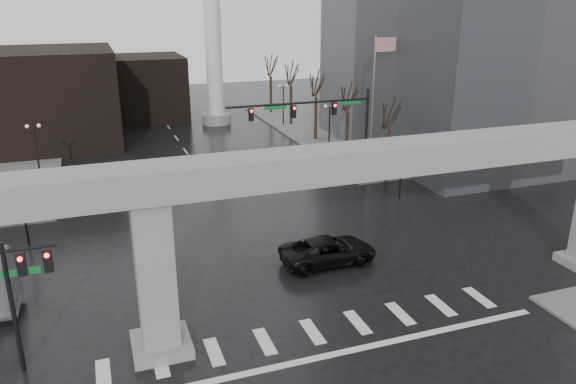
% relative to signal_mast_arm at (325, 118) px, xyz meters
% --- Properties ---
extents(ground, '(160.00, 160.00, 0.00)m').
position_rel_signal_mast_arm_xyz_m(ground, '(-8.99, -18.80, -5.83)').
color(ground, black).
rests_on(ground, ground).
extents(sidewalk_ne, '(28.00, 36.00, 0.15)m').
position_rel_signal_mast_arm_xyz_m(sidewalk_ne, '(17.01, 17.20, -5.75)').
color(sidewalk_ne, slate).
rests_on(sidewalk_ne, ground).
extents(elevated_guideway, '(48.00, 2.60, 8.70)m').
position_rel_signal_mast_arm_xyz_m(elevated_guideway, '(-7.73, -18.80, 1.05)').
color(elevated_guideway, gray).
rests_on(elevated_guideway, ground).
extents(building_far_left, '(16.00, 14.00, 10.00)m').
position_rel_signal_mast_arm_xyz_m(building_far_left, '(-22.99, 23.20, -0.83)').
color(building_far_left, black).
rests_on(building_far_left, ground).
extents(building_far_mid, '(10.00, 10.00, 8.00)m').
position_rel_signal_mast_arm_xyz_m(building_far_mid, '(-10.99, 33.20, -1.83)').
color(building_far_mid, black).
rests_on(building_far_mid, ground).
extents(smokestack, '(3.60, 3.60, 30.00)m').
position_rel_signal_mast_arm_xyz_m(smokestack, '(-2.99, 27.20, 7.52)').
color(smokestack, silver).
rests_on(smokestack, ground).
extents(signal_mast_arm, '(12.12, 0.43, 8.00)m').
position_rel_signal_mast_arm_xyz_m(signal_mast_arm, '(0.00, 0.00, 0.00)').
color(signal_mast_arm, black).
rests_on(signal_mast_arm, ground).
extents(signal_left_pole, '(2.30, 0.30, 6.00)m').
position_rel_signal_mast_arm_xyz_m(signal_left_pole, '(-21.24, -18.30, -1.76)').
color(signal_left_pole, black).
rests_on(signal_left_pole, ground).
extents(flagpole_assembly, '(2.06, 0.12, 12.00)m').
position_rel_signal_mast_arm_xyz_m(flagpole_assembly, '(6.30, 3.20, 1.70)').
color(flagpole_assembly, silver).
rests_on(flagpole_assembly, ground).
extents(lamp_right_0, '(1.22, 0.32, 5.11)m').
position_rel_signal_mast_arm_xyz_m(lamp_right_0, '(4.51, -4.80, -2.36)').
color(lamp_right_0, black).
rests_on(lamp_right_0, ground).
extents(lamp_right_1, '(1.22, 0.32, 5.11)m').
position_rel_signal_mast_arm_xyz_m(lamp_right_1, '(4.51, 9.20, -2.36)').
color(lamp_right_1, black).
rests_on(lamp_right_1, ground).
extents(lamp_right_2, '(1.22, 0.32, 5.11)m').
position_rel_signal_mast_arm_xyz_m(lamp_right_2, '(4.51, 23.20, -2.36)').
color(lamp_right_2, black).
rests_on(lamp_right_2, ground).
extents(lamp_left_0, '(1.22, 0.32, 5.11)m').
position_rel_signal_mast_arm_xyz_m(lamp_left_0, '(-22.49, -4.80, -2.36)').
color(lamp_left_0, black).
rests_on(lamp_left_0, ground).
extents(lamp_left_1, '(1.22, 0.32, 5.11)m').
position_rel_signal_mast_arm_xyz_m(lamp_left_1, '(-22.49, 9.20, -2.36)').
color(lamp_left_1, black).
rests_on(lamp_left_1, ground).
extents(lamp_left_2, '(1.22, 0.32, 5.11)m').
position_rel_signal_mast_arm_xyz_m(lamp_left_2, '(-22.49, 23.20, -2.36)').
color(lamp_left_2, black).
rests_on(lamp_left_2, ground).
extents(tree_right_0, '(1.09, 1.58, 7.50)m').
position_rel_signal_mast_arm_xyz_m(tree_right_0, '(5.54, -0.78, -3.04)').
color(tree_right_0, black).
rests_on(tree_right_0, ground).
extents(tree_right_1, '(1.09, 1.61, 7.67)m').
position_rel_signal_mast_arm_xyz_m(tree_right_1, '(5.54, 7.22, -2.98)').
color(tree_right_1, black).
rests_on(tree_right_1, ground).
extents(tree_right_2, '(1.10, 1.63, 7.85)m').
position_rel_signal_mast_arm_xyz_m(tree_right_2, '(5.54, 15.22, -2.91)').
color(tree_right_2, black).
rests_on(tree_right_2, ground).
extents(tree_right_3, '(1.11, 1.66, 8.02)m').
position_rel_signal_mast_arm_xyz_m(tree_right_3, '(5.54, 23.22, -2.85)').
color(tree_right_3, black).
rests_on(tree_right_3, ground).
extents(tree_right_4, '(1.12, 1.69, 8.19)m').
position_rel_signal_mast_arm_xyz_m(tree_right_4, '(5.54, 31.22, -2.79)').
color(tree_right_4, black).
rests_on(tree_right_4, ground).
extents(pickup_truck, '(5.86, 2.76, 1.62)m').
position_rel_signal_mast_arm_xyz_m(pickup_truck, '(-5.36, -13.33, -5.02)').
color(pickup_truck, black).
rests_on(pickup_truck, ground).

